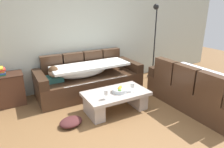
% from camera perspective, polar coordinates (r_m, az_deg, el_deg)
% --- Properties ---
extents(ground_plane, '(14.00, 14.00, 0.00)m').
position_cam_1_polar(ground_plane, '(3.42, 4.31, -14.94)').
color(ground_plane, brown).
extents(back_wall, '(9.00, 0.10, 2.70)m').
position_cam_1_polar(back_wall, '(4.81, -9.75, 12.09)').
color(back_wall, '#B7C0B3').
rests_on(back_wall, ground_plane).
extents(couch_along_wall, '(2.33, 0.92, 0.88)m').
position_cam_1_polar(couch_along_wall, '(4.56, -6.89, -1.35)').
color(couch_along_wall, '#462D1D').
rests_on(couch_along_wall, ground_plane).
extents(couch_near_window, '(0.92, 1.94, 0.88)m').
position_cam_1_polar(couch_near_window, '(4.25, 23.21, -4.31)').
color(couch_near_window, '#462D1D').
rests_on(couch_near_window, ground_plane).
extents(coffee_table, '(1.20, 0.68, 0.38)m').
position_cam_1_polar(coffee_table, '(3.78, 1.11, -7.15)').
color(coffee_table, '#B8ABA2').
rests_on(coffee_table, ground_plane).
extents(fruit_bowl, '(0.28, 0.28, 0.10)m').
position_cam_1_polar(fruit_bowl, '(3.71, 2.22, -4.62)').
color(fruit_bowl, silver).
rests_on(fruit_bowl, coffee_table).
extents(wine_glass_near_left, '(0.07, 0.07, 0.17)m').
position_cam_1_polar(wine_glass_near_left, '(3.42, -1.70, -5.40)').
color(wine_glass_near_left, silver).
rests_on(wine_glass_near_left, coffee_table).
extents(wine_glass_near_right, '(0.07, 0.07, 0.17)m').
position_cam_1_polar(wine_glass_near_right, '(3.73, 5.86, -3.34)').
color(wine_glass_near_right, silver).
rests_on(wine_glass_near_right, coffee_table).
extents(open_magazine, '(0.34, 0.30, 0.01)m').
position_cam_1_polar(open_magazine, '(3.80, 4.17, -4.66)').
color(open_magazine, white).
rests_on(open_magazine, coffee_table).
extents(side_cabinet, '(0.72, 0.44, 0.64)m').
position_cam_1_polar(side_cabinet, '(4.49, -28.32, -4.07)').
color(side_cabinet, '#4F2E1E').
rests_on(side_cabinet, ground_plane).
extents(book_stack_on_cabinet, '(0.18, 0.23, 0.16)m').
position_cam_1_polar(book_stack_on_cabinet, '(4.37, -29.32, 0.74)').
color(book_stack_on_cabinet, '#338C59').
rests_on(book_stack_on_cabinet, side_cabinet).
extents(floor_lamp, '(0.33, 0.31, 1.95)m').
position_cam_1_polar(floor_lamp, '(5.43, 12.08, 10.24)').
color(floor_lamp, black).
rests_on(floor_lamp, ground_plane).
extents(crumpled_garment, '(0.47, 0.41, 0.12)m').
position_cam_1_polar(crumpled_garment, '(3.50, -11.67, -13.28)').
color(crumpled_garment, '#4C2323').
rests_on(crumpled_garment, ground_plane).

